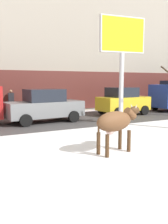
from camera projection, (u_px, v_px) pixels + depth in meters
ground_plane at (121, 157)px, 7.57m from camera, size 120.00×120.00×0.00m
road_strip at (42, 122)px, 14.14m from camera, size 60.00×5.60×0.01m
building_facade at (13, 26)px, 19.05m from camera, size 44.00×6.10×13.00m
cow_brown at (116, 122)px, 7.92m from camera, size 1.94×0.86×1.54m
billboard at (122, 41)px, 12.89m from camera, size 2.53×0.50×5.56m
car_grey_sedan at (44, 106)px, 13.89m from camera, size 4.29×2.17×1.84m
car_yellow_hatchback at (123, 101)px, 16.94m from camera, size 3.59×2.08×1.86m
pedestrian_near_billboard at (11, 103)px, 16.20m from camera, size 0.36×0.24×1.73m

